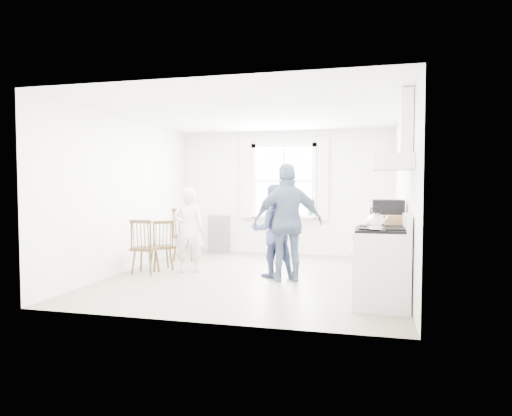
% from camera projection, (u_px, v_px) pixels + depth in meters
% --- Properties ---
extents(room_shell, '(4.62, 5.12, 2.64)m').
position_uv_depth(room_shell, '(255.00, 196.00, 7.24)').
color(room_shell, gray).
rests_on(room_shell, ground).
extents(window_assembly, '(1.88, 0.24, 1.70)m').
position_uv_depth(window_assembly, '(284.00, 185.00, 9.60)').
color(window_assembly, white).
rests_on(window_assembly, room_shell).
extents(range_hood, '(0.45, 0.76, 0.94)m').
position_uv_depth(range_hood, '(397.00, 149.00, 5.40)').
color(range_hood, white).
rests_on(range_hood, room_shell).
extents(shelf_unit, '(0.40, 0.30, 0.80)m').
position_uv_depth(shelf_unit, '(219.00, 234.00, 9.88)').
color(shelf_unit, slate).
rests_on(shelf_unit, ground).
extents(gas_stove, '(0.68, 0.76, 1.12)m').
position_uv_depth(gas_stove, '(381.00, 267.00, 5.51)').
color(gas_stove, silver).
rests_on(gas_stove, ground).
extents(kettle, '(0.20, 0.20, 0.28)m').
position_uv_depth(kettle, '(376.00, 222.00, 5.22)').
color(kettle, silver).
rests_on(kettle, gas_stove).
extents(low_cabinet, '(0.50, 0.55, 0.90)m').
position_uv_depth(low_cabinet, '(385.00, 260.00, 6.17)').
color(low_cabinet, white).
rests_on(low_cabinet, ground).
extents(stereo_stack, '(0.45, 0.41, 0.37)m').
position_uv_depth(stereo_stack, '(387.00, 213.00, 6.18)').
color(stereo_stack, black).
rests_on(stereo_stack, low_cabinet).
extents(cardboard_box, '(0.30, 0.23, 0.18)m').
position_uv_depth(cardboard_box, '(391.00, 222.00, 5.92)').
color(cardboard_box, '#A67A50').
rests_on(cardboard_box, low_cabinet).
extents(windsor_chair_a, '(0.45, 0.44, 1.03)m').
position_uv_depth(windsor_chair_a, '(184.00, 228.00, 8.79)').
color(windsor_chair_a, '#402914').
rests_on(windsor_chair_a, ground).
extents(windsor_chair_b, '(0.40, 0.39, 0.91)m').
position_uv_depth(windsor_chair_b, '(143.00, 241.00, 7.43)').
color(windsor_chair_b, '#402914').
rests_on(windsor_chair_b, ground).
extents(windsor_chair_c, '(0.51, 0.51, 0.87)m').
position_uv_depth(windsor_chair_c, '(162.00, 240.00, 7.78)').
color(windsor_chair_c, '#402914').
rests_on(windsor_chair_c, ground).
extents(person_left, '(0.66, 0.66, 1.42)m').
position_uv_depth(person_left, '(189.00, 230.00, 7.65)').
color(person_left, silver).
rests_on(person_left, ground).
extents(person_mid, '(0.92, 0.92, 1.48)m').
position_uv_depth(person_mid, '(273.00, 231.00, 7.28)').
color(person_mid, '#414C78').
rests_on(person_mid, ground).
extents(person_right, '(1.33, 1.33, 1.80)m').
position_uv_depth(person_right, '(288.00, 222.00, 6.94)').
color(person_right, navy).
rests_on(person_right, ground).
extents(potted_plant, '(0.24, 0.24, 0.34)m').
position_uv_depth(potted_plant, '(311.00, 207.00, 9.40)').
color(potted_plant, '#35783C').
rests_on(potted_plant, window_assembly).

